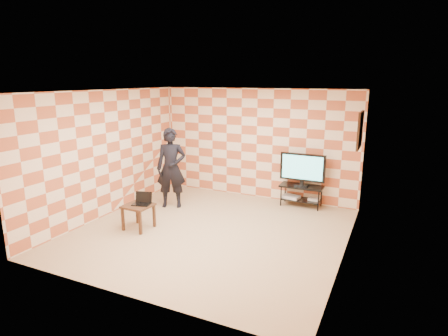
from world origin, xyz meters
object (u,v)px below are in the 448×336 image
at_px(tv, 302,168).
at_px(person, 171,168).
at_px(tv_stand, 301,191).
at_px(side_table, 138,209).

height_order(tv, person, person).
distance_m(tv_stand, side_table, 3.76).
relative_size(tv_stand, person, 0.54).
relative_size(tv, person, 0.57).
bearing_deg(tv_stand, side_table, -133.61).
xyz_separation_m(tv, side_table, (-2.59, -2.72, -0.51)).
xyz_separation_m(tv_stand, side_table, (-2.59, -2.72, 0.05)).
height_order(side_table, person, person).
distance_m(side_table, person, 1.52).
xyz_separation_m(side_table, person, (-0.14, 1.43, 0.51)).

